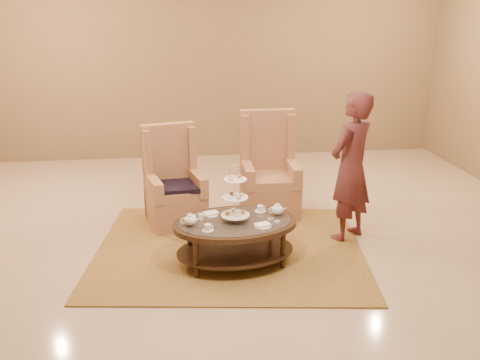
{
  "coord_description": "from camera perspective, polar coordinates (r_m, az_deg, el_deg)",
  "views": [
    {
      "loc": [
        -0.64,
        -5.26,
        2.57
      ],
      "look_at": [
        0.03,
        0.2,
        0.77
      ],
      "focal_mm": 40.0,
      "sensor_mm": 36.0,
      "label": 1
    }
  ],
  "objects": [
    {
      "name": "ground",
      "position": [
        5.89,
        -0.08,
        -7.75
      ],
      "size": [
        8.0,
        8.0,
        0.0
      ],
      "primitive_type": "plane",
      "color": "#C3AA91",
      "rests_on": "ground"
    },
    {
      "name": "ceiling",
      "position": [
        5.89,
        -0.08,
        -7.75
      ],
      "size": [
        8.0,
        8.0,
        0.02
      ],
      "primitive_type": "cube",
      "color": "white",
      "rests_on": "ground"
    },
    {
      "name": "wall_back",
      "position": [
        9.31,
        -3.15,
        13.07
      ],
      "size": [
        8.0,
        0.04,
        3.5
      ],
      "primitive_type": "cube",
      "color": "olive",
      "rests_on": "ground"
    },
    {
      "name": "rug",
      "position": [
        5.96,
        -1.12,
        -7.34
      ],
      "size": [
        3.19,
        2.77,
        0.02
      ],
      "rotation": [
        0.0,
        0.0,
        -0.13
      ],
      "color": "olive",
      "rests_on": "ground"
    },
    {
      "name": "tea_table",
      "position": [
        5.5,
        -0.51,
        -5.22
      ],
      "size": [
        1.37,
        1.02,
        1.08
      ],
      "rotation": [
        0.0,
        0.0,
        0.11
      ],
      "color": "black",
      "rests_on": "ground"
    },
    {
      "name": "armchair_left",
      "position": [
        6.62,
        -7.08,
        -1.07
      ],
      "size": [
        0.79,
        0.81,
        1.2
      ],
      "rotation": [
        0.0,
        0.0,
        0.25
      ],
      "color": "#B47955",
      "rests_on": "ground"
    },
    {
      "name": "armchair_right",
      "position": [
        6.91,
        3.07,
        0.13
      ],
      "size": [
        0.72,
        0.74,
        1.3
      ],
      "rotation": [
        0.0,
        0.0,
        -0.02
      ],
      "color": "#B47955",
      "rests_on": "ground"
    },
    {
      "name": "person",
      "position": [
        6.08,
        11.75,
        1.35
      ],
      "size": [
        0.74,
        0.71,
        1.71
      ],
      "rotation": [
        0.0,
        0.0,
        3.81
      ],
      "color": "#552426",
      "rests_on": "ground"
    }
  ]
}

